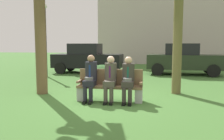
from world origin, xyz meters
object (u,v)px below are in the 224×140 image
object	(u,v)px
park_bench	(110,86)
seated_man_left	(90,76)
parked_car_near	(87,58)
building_backdrop	(163,3)
seated_man_right	(128,77)
shrub_near_bench	(102,74)
street_lamp	(45,33)
seated_man_middle	(110,76)
parked_car_far	(184,59)

from	to	relation	value
park_bench	seated_man_left	bearing A→B (deg)	-166.73
parked_car_near	building_backdrop	distance (m)	12.87
seated_man_left	park_bench	bearing A→B (deg)	13.27
seated_man_right	parked_car_near	distance (m)	7.13
shrub_near_bench	parked_car_near	size ratio (longest dim) A/B	0.32
parked_car_near	street_lamp	bearing A→B (deg)	-131.68
park_bench	building_backdrop	xyz separation A→B (m)	(2.29, 17.31, 5.26)
seated_man_left	shrub_near_bench	size ratio (longest dim) A/B	1.05
seated_man_left	seated_man_right	world-z (taller)	seated_man_left
seated_man_middle	parked_car_far	xyz separation A→B (m)	(2.91, 6.59, 0.12)
park_bench	shrub_near_bench	distance (m)	3.03
seated_man_middle	seated_man_left	bearing A→B (deg)	-179.68
park_bench	parked_car_near	world-z (taller)	parked_car_near
seated_man_right	street_lamp	world-z (taller)	street_lamp
parked_car_near	building_backdrop	xyz separation A→B (m)	(4.71, 10.95, 4.84)
seated_man_left	parked_car_far	distance (m)	7.46
seated_man_left	seated_man_middle	distance (m)	0.57
seated_man_middle	seated_man_right	world-z (taller)	seated_man_middle
seated_man_left	parked_car_near	size ratio (longest dim) A/B	0.33
parked_car_near	parked_car_far	bearing A→B (deg)	1.15
parked_car_near	seated_man_left	bearing A→B (deg)	-73.97
park_bench	seated_man_left	size ratio (longest dim) A/B	1.41
parked_car_far	building_backdrop	xyz separation A→B (m)	(-0.64, 10.84, 4.84)
seated_man_left	street_lamp	size ratio (longest dim) A/B	0.36
seated_man_right	building_backdrop	world-z (taller)	building_backdrop
parked_car_far	seated_man_right	bearing A→B (deg)	-110.03
park_bench	seated_man_right	size ratio (longest dim) A/B	1.45
park_bench	parked_car_near	bearing A→B (deg)	110.77
shrub_near_bench	seated_man_right	bearing A→B (deg)	-66.10
seated_man_middle	parked_car_far	distance (m)	7.21
seated_man_middle	parked_car_far	bearing A→B (deg)	66.20
seated_man_left	parked_car_far	xyz separation A→B (m)	(3.48, 6.60, 0.11)
seated_man_left	seated_man_right	distance (m)	1.08
parked_car_near	street_lamp	world-z (taller)	street_lamp
parked_car_far	street_lamp	bearing A→B (deg)	-164.39
seated_man_right	shrub_near_bench	bearing A→B (deg)	113.90
seated_man_left	parked_car_near	distance (m)	6.75
seated_man_right	shrub_near_bench	world-z (taller)	seated_man_right
seated_man_middle	seated_man_right	size ratio (longest dim) A/B	1.01
seated_man_right	shrub_near_bench	size ratio (longest dim) A/B	1.02
seated_man_left	seated_man_right	bearing A→B (deg)	-0.22
seated_man_left	parked_car_far	bearing A→B (deg)	62.17
shrub_near_bench	building_backdrop	bearing A→B (deg)	77.79
seated_man_right	building_backdrop	xyz separation A→B (m)	(1.77, 17.45, 4.97)
seated_man_left	building_backdrop	size ratio (longest dim) A/B	0.11
seated_man_left	seated_man_right	size ratio (longest dim) A/B	1.03
park_bench	parked_car_near	distance (m)	6.82
park_bench	parked_car_far	size ratio (longest dim) A/B	0.46
seated_man_right	parked_car_far	bearing A→B (deg)	69.97
park_bench	seated_man_right	world-z (taller)	seated_man_right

